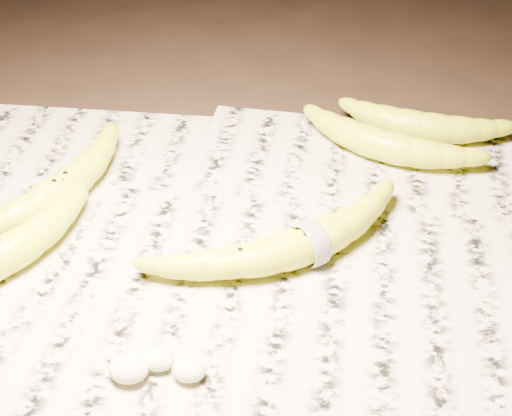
# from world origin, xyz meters

# --- Properties ---
(ground) EXTENTS (3.00, 3.00, 0.00)m
(ground) POSITION_xyz_m (0.00, 0.00, 0.00)
(ground) COLOR black
(ground) RESTS_ON ground
(newspaper_patch) EXTENTS (0.90, 0.70, 0.01)m
(newspaper_patch) POSITION_xyz_m (-0.01, 0.02, 0.00)
(newspaper_patch) COLOR #B5AF9B
(newspaper_patch) RESTS_ON ground
(banana_left_a) EXTENTS (0.15, 0.24, 0.04)m
(banana_left_a) POSITION_xyz_m (-0.21, 0.08, 0.03)
(banana_left_a) COLOR yellow
(banana_left_a) RESTS_ON newspaper_patch
(banana_left_b) EXTENTS (0.18, 0.21, 0.04)m
(banana_left_b) POSITION_xyz_m (-0.23, -0.04, 0.03)
(banana_left_b) COLOR yellow
(banana_left_b) RESTS_ON newspaper_patch
(banana_center) EXTENTS (0.19, 0.14, 0.03)m
(banana_center) POSITION_xyz_m (0.02, 0.00, 0.03)
(banana_center) COLOR yellow
(banana_center) RESTS_ON newspaper_patch
(banana_taped) EXTENTS (0.22, 0.20, 0.04)m
(banana_taped) POSITION_xyz_m (0.08, 0.03, 0.03)
(banana_taped) COLOR yellow
(banana_taped) RESTS_ON newspaper_patch
(banana_upper_a) EXTENTS (0.22, 0.13, 0.04)m
(banana_upper_a) POSITION_xyz_m (0.15, 0.22, 0.03)
(banana_upper_a) COLOR yellow
(banana_upper_a) RESTS_ON newspaper_patch
(banana_upper_b) EXTENTS (0.20, 0.09, 0.04)m
(banana_upper_b) POSITION_xyz_m (0.20, 0.28, 0.03)
(banana_upper_b) COLOR yellow
(banana_upper_b) RESTS_ON newspaper_patch
(measuring_tape) EXTENTS (0.03, 0.04, 0.05)m
(measuring_tape) POSITION_xyz_m (0.08, 0.03, 0.03)
(measuring_tape) COLOR white
(measuring_tape) RESTS_ON newspaper_patch
(flesh_chunk_a) EXTENTS (0.04, 0.03, 0.02)m
(flesh_chunk_a) POSITION_xyz_m (-0.07, -0.15, 0.02)
(flesh_chunk_a) COLOR #F4F0BD
(flesh_chunk_a) RESTS_ON newspaper_patch
(flesh_chunk_b) EXTENTS (0.03, 0.03, 0.02)m
(flesh_chunk_b) POSITION_xyz_m (-0.05, -0.13, 0.02)
(flesh_chunk_b) COLOR #F4F0BD
(flesh_chunk_b) RESTS_ON newspaper_patch
(flesh_chunk_c) EXTENTS (0.03, 0.03, 0.02)m
(flesh_chunk_c) POSITION_xyz_m (-0.02, -0.14, 0.02)
(flesh_chunk_c) COLOR #F4F0BD
(flesh_chunk_c) RESTS_ON newspaper_patch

